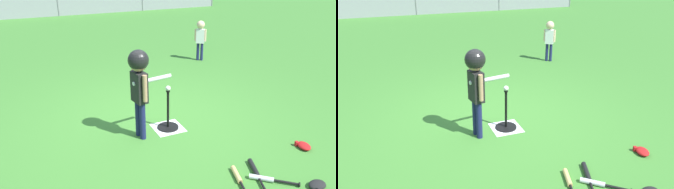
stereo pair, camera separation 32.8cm
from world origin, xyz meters
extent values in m
plane|color=#3D7A2D|center=(0.00, 0.00, 0.00)|extent=(60.00, 60.00, 0.00)
cube|color=white|center=(0.09, -0.35, 0.00)|extent=(0.44, 0.44, 0.01)
cylinder|color=black|center=(0.09, -0.35, 0.01)|extent=(0.32, 0.32, 0.03)
cylinder|color=black|center=(0.09, -0.35, 0.32)|extent=(0.04, 0.04, 0.59)
cylinder|color=black|center=(0.09, -0.35, 0.60)|extent=(0.06, 0.06, 0.02)
sphere|color=white|center=(0.09, -0.35, 0.65)|extent=(0.07, 0.07, 0.07)
cylinder|color=#191E4C|center=(-0.38, -0.36, 0.28)|extent=(0.09, 0.09, 0.55)
cylinder|color=#191E4C|center=(-0.36, -0.48, 0.28)|extent=(0.09, 0.09, 0.55)
cube|color=black|center=(-0.37, -0.42, 0.77)|extent=(0.19, 0.27, 0.43)
cylinder|color=tan|center=(-0.39, -0.27, 0.80)|extent=(0.06, 0.06, 0.37)
cylinder|color=tan|center=(-0.34, -0.57, 0.80)|extent=(0.06, 0.06, 0.37)
sphere|color=tan|center=(-0.37, -0.42, 1.12)|extent=(0.25, 0.25, 0.25)
sphere|color=black|center=(-0.37, -0.42, 1.15)|extent=(0.28, 0.28, 0.28)
cylinder|color=silver|center=(-0.16, -0.39, 0.83)|extent=(0.60, 0.15, 0.06)
cylinder|color=#191E4C|center=(2.35, 2.56, 0.22)|extent=(0.07, 0.07, 0.44)
cylinder|color=#191E4C|center=(2.27, 2.62, 0.22)|extent=(0.07, 0.07, 0.44)
cube|color=white|center=(2.31, 2.59, 0.61)|extent=(0.23, 0.21, 0.34)
cylinder|color=beige|center=(2.41, 2.51, 0.64)|extent=(0.05, 0.05, 0.29)
cylinder|color=beige|center=(2.22, 2.66, 0.64)|extent=(0.05, 0.05, 0.29)
sphere|color=beige|center=(2.31, 2.59, 0.89)|extent=(0.20, 0.20, 0.20)
cylinder|color=silver|center=(0.55, -1.95, 0.03)|extent=(0.25, 0.23, 0.06)
cylinder|color=black|center=(0.76, -2.13, 0.03)|extent=(0.23, 0.20, 0.03)
cylinder|color=#DBB266|center=(0.33, -1.77, 0.03)|extent=(0.14, 0.29, 0.06)
cylinder|color=black|center=(0.59, -1.76, 0.03)|extent=(0.18, 0.34, 0.06)
ellipsoid|color=#B21919|center=(1.53, -1.63, 0.04)|extent=(0.22, 0.26, 0.07)
cube|color=#B21919|center=(1.49, -1.55, 0.04)|extent=(0.05, 0.06, 0.06)
cylinder|color=slate|center=(0.00, 11.22, 0.57)|extent=(0.06, 0.06, 1.15)
cube|color=gray|center=(0.00, 11.22, 0.57)|extent=(16.00, 0.01, 1.15)
camera|label=1|loc=(-1.72, -4.32, 2.37)|focal=34.78mm
camera|label=2|loc=(-1.42, -4.44, 2.37)|focal=34.78mm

